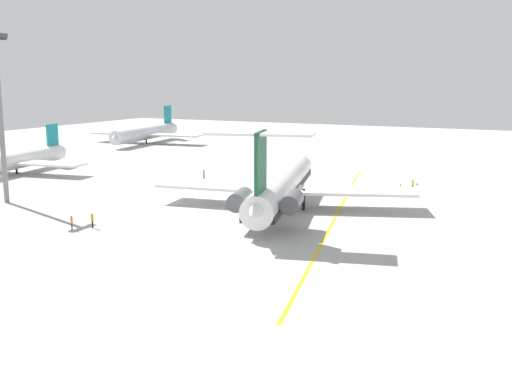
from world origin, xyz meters
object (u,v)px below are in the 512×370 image
safety_cone_nose (400,185)px  safety_cone_wingtip (417,183)px  airliner_mid_left (13,161)px  ground_crew_portside (413,183)px  ground_crew_starboard (204,173)px  main_jetliner (281,186)px  airliner_mid_right (144,133)px  light_mast (0,111)px  ground_crew_near_tail (92,219)px  ground_crew_near_nose (72,221)px

safety_cone_nose → safety_cone_wingtip: 3.47m
airliner_mid_left → safety_cone_nose: 68.83m
ground_crew_portside → airliner_mid_left: bearing=112.5°
ground_crew_starboard → safety_cone_wingtip: (10.20, -34.51, -0.82)m
airliner_mid_left → main_jetliner: bearing=75.4°
safety_cone_nose → airliner_mid_right: bearing=65.7°
main_jetliner → ground_crew_starboard: bearing=39.5°
main_jetliner → light_mast: bearing=95.7°
airliner_mid_right → ground_crew_starboard: size_ratio=18.70×
ground_crew_portside → safety_cone_nose: 3.05m
airliner_mid_left → safety_cone_wingtip: bearing=97.6°
safety_cone_nose → ground_crew_near_tail: bearing=147.8°
safety_cone_nose → light_mast: light_mast is taller
airliner_mid_right → light_mast: light_mast is taller
airliner_mid_left → ground_crew_near_nose: size_ratio=16.56×
ground_crew_portside → safety_cone_wingtip: bearing=11.0°
ground_crew_near_tail → safety_cone_nose: bearing=-21.5°
safety_cone_wingtip → airliner_mid_right: bearing=67.9°
ground_crew_portside → light_mast: 61.52m
main_jetliner → ground_crew_near_tail: (-18.92, 15.73, -2.04)m
main_jetliner → safety_cone_wingtip: main_jetliner is taller
safety_cone_wingtip → light_mast: size_ratio=0.02×
airliner_mid_left → safety_cone_wingtip: (20.89, -68.49, -2.18)m
main_jetliner → ground_crew_portside: main_jetliner is taller
airliner_mid_right → light_mast: 77.16m
ground_crew_starboard → main_jetliner: bearing=-118.6°
main_jetliner → airliner_mid_right: bearing=34.4°
airliner_mid_right → ground_crew_portside: (-36.32, -78.47, -1.75)m
ground_crew_portside → light_mast: bearing=134.0°
airliner_mid_left → safety_cone_nose: size_ratio=50.69×
ground_crew_near_nose → safety_cone_nose: (43.93, -28.15, -0.79)m
airliner_mid_right → safety_cone_nose: size_ratio=58.84×
airliner_mid_right → ground_crew_near_nose: bearing=24.4°
airliner_mid_right → safety_cone_nose: 83.66m
ground_crew_near_nose → safety_cone_nose: 52.18m
ground_crew_near_tail → safety_cone_wingtip: ground_crew_near_tail is taller
airliner_mid_right → safety_cone_nose: bearing=58.5°
ground_crew_portside → safety_cone_wingtip: 4.66m
ground_crew_near_nose → ground_crew_near_tail: 2.30m
main_jetliner → ground_crew_near_nose: 26.98m
safety_cone_nose → light_mast: size_ratio=0.02×
airliner_mid_right → ground_crew_portside: 86.48m
ground_crew_near_tail → main_jetliner: bearing=-29.0°
airliner_mid_left → airliner_mid_right: airliner_mid_right is taller
airliner_mid_right → safety_cone_wingtip: airliner_mid_right is taller
main_jetliner → safety_cone_nose: 25.88m
main_jetliner → ground_crew_near_tail: main_jetliner is taller
airliner_mid_left → ground_crew_near_tail: size_ratio=15.63×
airliner_mid_right → ground_crew_starboard: (-41.94, -43.81, -1.75)m
airliner_mid_right → ground_crew_near_tail: bearing=25.7°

